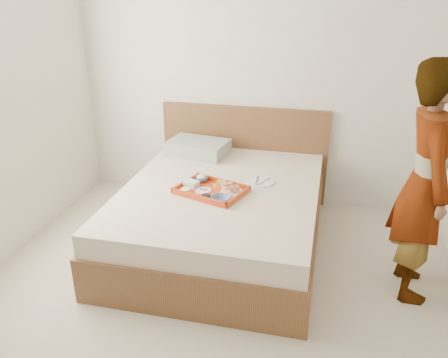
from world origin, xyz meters
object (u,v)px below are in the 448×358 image
bed (221,216)px  dinner_plate (260,182)px  tray (211,190)px  person (426,184)px

bed → dinner_plate: 0.43m
tray → person: 1.55m
bed → person: size_ratio=1.21×
bed → tray: size_ratio=3.90×
tray → dinner_plate: (0.35, 0.28, -0.02)m
person → tray: bearing=81.1°
bed → person: person is taller
tray → bed: bearing=84.4°
tray → dinner_plate: size_ratio=2.30×
bed → person: (1.47, -0.27, 0.56)m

